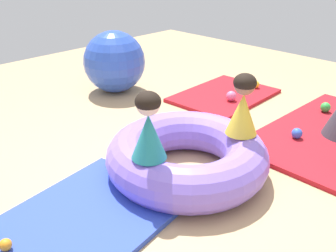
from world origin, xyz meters
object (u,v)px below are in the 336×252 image
Objects in this scene: inflatable_cushion at (187,156)px; play_ball_orange at (6,245)px; child_in_yellow at (243,105)px; play_ball_blue at (297,133)px; play_ball_pink at (231,96)px; exercise_ball_large at (114,62)px; play_ball_yellow at (256,84)px; play_ball_green at (325,107)px; child_in_teal at (149,127)px.

inflatable_cushion reaches higher than play_ball_orange.
child_in_yellow is 4.84× the size of play_ball_blue.
play_ball_blue is (1.08, -0.33, -0.08)m from inflatable_cushion.
inflatable_cushion is 1.36m from play_ball_orange.
exercise_ball_large is at bearing 116.63° from play_ball_pink.
exercise_ball_large is at bearing 66.90° from inflatable_cushion.
play_ball_yellow is 0.12× the size of exercise_ball_large.
child_in_yellow is at bearing -141.45° from play_ball_pink.
child_in_yellow is 5.34× the size of play_ball_yellow.
exercise_ball_large reaches higher than inflatable_cushion.
inflatable_cushion is 1.14m from play_ball_blue.
play_ball_green reaches higher than play_ball_orange.
play_ball_yellow is at bearing 4.35° from play_ball_pink.
child_in_teal is 0.64× the size of exercise_ball_large.
child_in_teal reaches higher than play_ball_pink.
play_ball_blue is at bearing -11.15° from play_ball_orange.
play_ball_blue is 1.01m from play_ball_pink.
child_in_teal is at bearing 168.45° from play_ball_blue.
play_ball_green is at bearing -73.12° from child_in_teal.
exercise_ball_large is (-0.62, 1.23, 0.26)m from play_ball_pink.
child_in_teal is at bearing -10.53° from play_ball_orange.
play_ball_yellow is at bearing -51.20° from child_in_teal.
play_ball_green is (1.84, -0.24, -0.07)m from inflatable_cushion.
play_ball_green is 0.14× the size of exercise_ball_large.
inflatable_cushion is 2.03m from exercise_ball_large.
play_ball_orange is at bearing 101.91° from child_in_teal.
child_in_teal reaches higher than play_ball_yellow.
play_ball_yellow reaches higher than play_ball_orange.
child_in_yellow is 6.42× the size of play_ball_orange.
play_ball_blue is (0.76, -0.09, -0.46)m from child_in_yellow.
play_ball_pink is (1.41, 0.63, -0.07)m from inflatable_cushion.
child_in_yellow is at bearing -84.20° from child_in_teal.
child_in_teal is at bearing -68.22° from child_in_yellow.
play_ball_blue is 0.76m from play_ball_green.
play_ball_pink is 0.55m from play_ball_yellow.
play_ball_orange is at bearing -64.80° from child_in_yellow.
play_ball_blue is (1.49, -0.30, -0.46)m from child_in_teal.
child_in_teal is 0.76m from child_in_yellow.
play_ball_blue is 0.13× the size of exercise_ball_large.
play_ball_blue is at bearing -173.52° from play_ball_green.
inflatable_cushion is 12.78× the size of play_ball_blue.
child_in_yellow is 1.93m from play_ball_yellow.
child_in_yellow is at bearing 173.49° from play_ball_blue.
play_ball_orange is at bearing -141.38° from exercise_ball_large.
play_ball_orange is 3.21m from play_ball_green.
child_in_yellow is 2.16m from exercise_ball_large.
inflatable_cushion is 16.93× the size of play_ball_orange.
inflatable_cushion is at bearing 172.50° from play_ball_green.
play_ball_yellow is (1.63, 0.91, -0.47)m from child_in_yellow.
play_ball_pink is at bearing 23.94° from inflatable_cushion.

